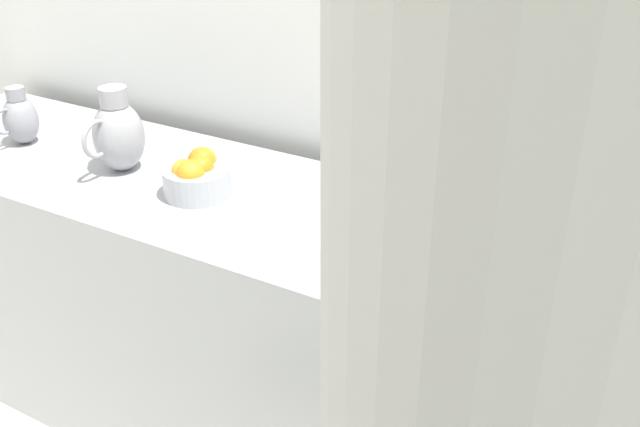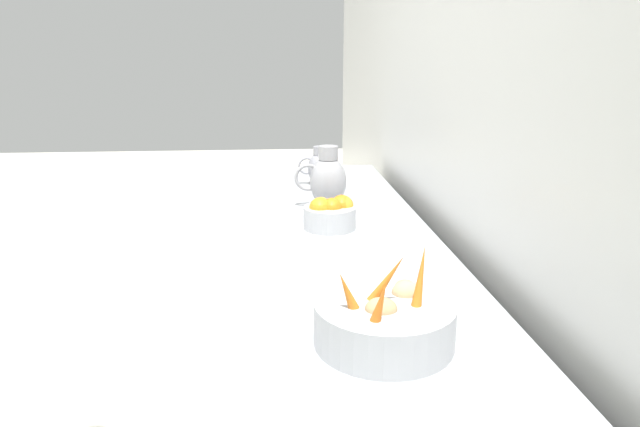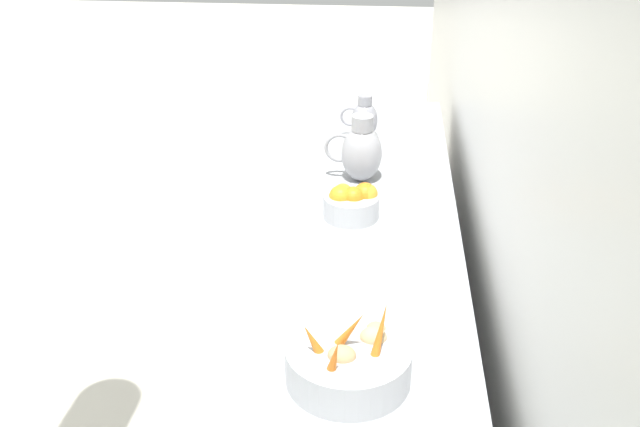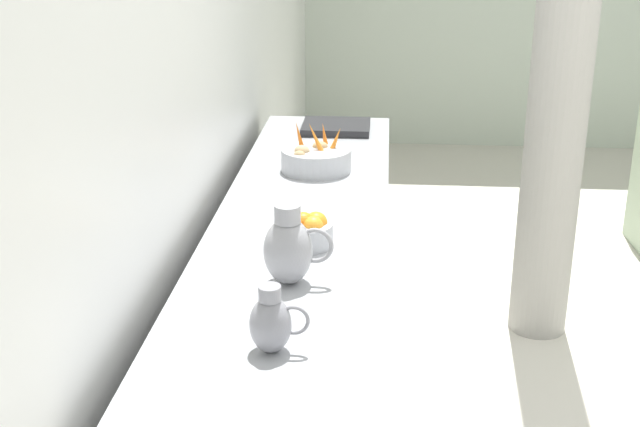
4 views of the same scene
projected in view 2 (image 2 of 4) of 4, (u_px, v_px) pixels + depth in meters
name	position (u px, v px, depth m)	size (l,w,h in m)	color
tile_wall_left	(607.00, 40.00, 1.09)	(0.10, 7.73, 3.00)	white
prep_counter	(351.00, 379.00, 1.83)	(0.64, 2.98, 0.87)	#9EA0A5
vegetable_colander	(385.00, 321.00, 1.18)	(0.30, 0.30, 0.22)	#ADAFB5
orange_bowl	(331.00, 213.00, 1.98)	(0.19, 0.19, 0.12)	#ADAFB5
metal_pitcher_tall	(327.00, 180.00, 2.25)	(0.21, 0.15, 0.25)	#939399
metal_pitcher_short	(319.00, 167.00, 2.66)	(0.16, 0.11, 0.19)	gray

